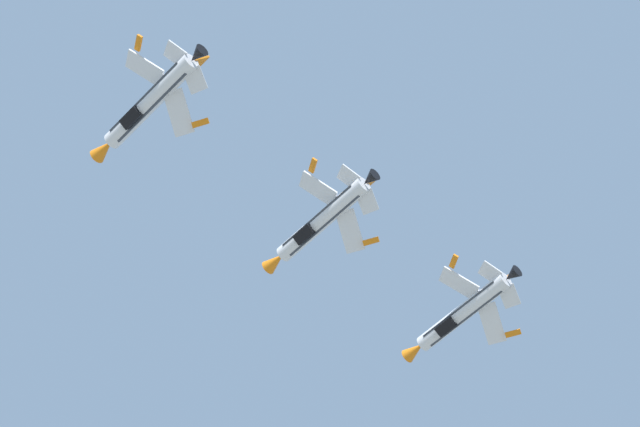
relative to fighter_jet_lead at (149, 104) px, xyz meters
name	(u,v)px	position (x,y,z in m)	size (l,w,h in m)	color
fighter_jet_lead	(149,104)	(0.00, 0.00, 0.00)	(9.79, 14.98, 5.91)	white
fighter_jet_left_wing	(321,222)	(19.34, 9.50, 0.86)	(9.74, 14.98, 6.07)	white
fighter_jet_right_wing	(462,314)	(36.22, 15.72, -0.87)	(9.91, 14.98, 5.51)	white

